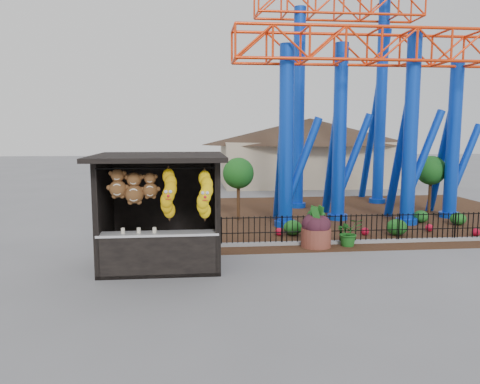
{
  "coord_description": "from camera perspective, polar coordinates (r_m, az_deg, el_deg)",
  "views": [
    {
      "loc": [
        -2.1,
        -11.83,
        3.77
      ],
      "look_at": [
        -0.74,
        1.5,
        2.0
      ],
      "focal_mm": 35.0,
      "sensor_mm": 36.0,
      "label": 1
    }
  ],
  "objects": [
    {
      "name": "picket_fence",
      "position": [
        16.72,
        19.12,
        -4.17
      ],
      "size": [
        12.2,
        0.06,
        1.0
      ],
      "primitive_type": null,
      "color": "black",
      "rests_on": "ground"
    },
    {
      "name": "curb",
      "position": [
        16.46,
        16.19,
        -5.81
      ],
      "size": [
        18.0,
        0.18,
        0.12
      ],
      "primitive_type": "cube",
      "color": "gray",
      "rests_on": "ground"
    },
    {
      "name": "mulch_bed",
      "position": [
        21.09,
        11.11,
        -2.9
      ],
      "size": [
        18.0,
        12.0,
        0.02
      ],
      "primitive_type": "cube",
      "color": "#331E11",
      "rests_on": "ground"
    },
    {
      "name": "terracotta_planter",
      "position": [
        15.45,
        9.24,
        -5.51
      ],
      "size": [
        1.24,
        1.24,
        0.62
      ],
      "primitive_type": "cylinder",
      "rotation": [
        0.0,
        0.0,
        -0.35
      ],
      "color": "brown",
      "rests_on": "ground"
    },
    {
      "name": "pavilion",
      "position": [
        32.85,
        8.51,
        6.21
      ],
      "size": [
        15.0,
        15.0,
        4.8
      ],
      "color": "#BFAD8C",
      "rests_on": "ground"
    },
    {
      "name": "landscaping",
      "position": [
        18.68,
        15.51,
        -3.51
      ],
      "size": [
        7.93,
        3.39,
        0.6
      ],
      "color": "#185218",
      "rests_on": "mulch_bed"
    },
    {
      "name": "prize_booth",
      "position": [
        12.97,
        -9.71,
        -2.52
      ],
      "size": [
        3.5,
        3.4,
        3.12
      ],
      "color": "black",
      "rests_on": "ground"
    },
    {
      "name": "potted_plant",
      "position": [
        15.74,
        13.12,
        -4.79
      ],
      "size": [
        0.93,
        0.83,
        0.94
      ],
      "primitive_type": "imported",
      "rotation": [
        0.0,
        0.0,
        0.13
      ],
      "color": "#274D16",
      "rests_on": "ground"
    },
    {
      "name": "ground",
      "position": [
        12.59,
        4.12,
        -9.91
      ],
      "size": [
        120.0,
        120.0,
        0.0
      ],
      "primitive_type": "plane",
      "color": "slate",
      "rests_on": "ground"
    },
    {
      "name": "roller_coaster",
      "position": [
        21.49,
        14.32,
        14.44
      ],
      "size": [
        11.0,
        6.37,
        10.82
      ],
      "color": "#0B3BC5",
      "rests_on": "ground"
    },
    {
      "name": "planter_foliage",
      "position": [
        15.32,
        9.29,
        -3.2
      ],
      "size": [
        0.7,
        0.7,
        0.64
      ],
      "primitive_type": "ellipsoid",
      "color": "#31131E",
      "rests_on": "terracotta_planter"
    }
  ]
}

